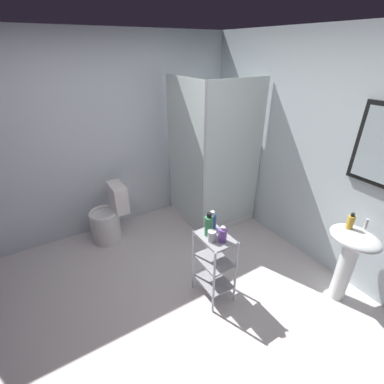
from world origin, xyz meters
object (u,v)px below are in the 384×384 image
Objects in this scene: shower_stall at (210,191)px; hand_soap_bottle at (351,222)px; rinse_cup at (212,236)px; body_wash_bottle_green at (209,225)px; shampoo_bottle_blue at (212,221)px; storage_cart at (214,262)px; pedestal_sink at (350,252)px; conditioner_bottle_purple at (223,235)px; toilet at (109,218)px.

shower_stall is 1.88m from hand_soap_bottle.
rinse_cup is at bearing -34.84° from shower_stall.
body_wash_bottle_green is 1.25× the size of shampoo_bottle_blue.
storage_cart is 7.10× the size of rinse_cup.
storage_cart is at bearing -122.78° from pedestal_sink.
hand_soap_bottle reaches higher than rinse_cup.
shower_stall is 19.18× the size of rinse_cup.
pedestal_sink is 1.37m from body_wash_bottle_green.
hand_soap_bottle is at bearing 63.45° from conditioner_bottle_purple.
shower_stall is 12.72× the size of conditioner_bottle_purple.
shampoo_bottle_blue is (1.07, -0.74, 0.36)m from shower_stall.
hand_soap_bottle is (-0.08, -0.00, 0.30)m from pedestal_sink.
shampoo_bottle_blue is at bearing 144.00° from rinse_cup.
shower_stall reaches higher than hand_soap_bottle.
shower_stall is at bearing -170.95° from hand_soap_bottle.
conditioner_bottle_purple is at bearing 54.47° from rinse_cup.
body_wash_bottle_green is at bearing -149.31° from storage_cart.
pedestal_sink is 1.09× the size of storage_cart.
storage_cart is at bearing -21.37° from shampoo_bottle_blue.
shampoo_bottle_blue is at bearing 158.63° from storage_cart.
pedestal_sink is 1.07× the size of toilet.
storage_cart is 4.68× the size of hand_soap_bottle.
storage_cart is 0.42m from body_wash_bottle_green.
toilet is 4.81× the size of hand_soap_bottle.
hand_soap_bottle reaches higher than storage_cart.
shower_stall is 2.70× the size of storage_cart.
shower_stall reaches higher than body_wash_bottle_green.
shampoo_bottle_blue is at bearing -34.68° from shower_stall.
storage_cart is 1.32m from hand_soap_bottle.
conditioner_bottle_purple is at bearing 19.90° from body_wash_bottle_green.
shower_stall reaches higher than pedestal_sink.
conditioner_bottle_purple is at bearing -119.96° from pedestal_sink.
toilet is 3.15× the size of body_wash_bottle_green.
conditioner_bottle_purple reaches higher than rinse_cup.
rinse_cup reaches higher than pedestal_sink.
storage_cart is 3.82× the size of shampoo_bottle_blue.
rinse_cup is (-0.06, -0.08, -0.02)m from conditioner_bottle_purple.
shower_stall reaches higher than shampoo_bottle_blue.
toilet is at bearing -154.43° from shampoo_bottle_blue.
conditioner_bottle_purple is at bearing -116.55° from hand_soap_bottle.
toilet is at bearing -158.29° from body_wash_bottle_green.
toilet is at bearing -158.45° from conditioner_bottle_purple.
toilet is 1.64m from body_wash_bottle_green.
shampoo_bottle_blue is 0.19m from rinse_cup.
shower_stall is at bearing 144.01° from body_wash_bottle_green.
rinse_cup is (1.22, -0.85, 0.33)m from shower_stall.
storage_cart is at bearing 113.62° from rinse_cup.
body_wash_bottle_green is at bearing 21.71° from toilet.
pedestal_sink is 3.35× the size of body_wash_bottle_green.
rinse_cup is (-0.67, -1.14, 0.21)m from pedestal_sink.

